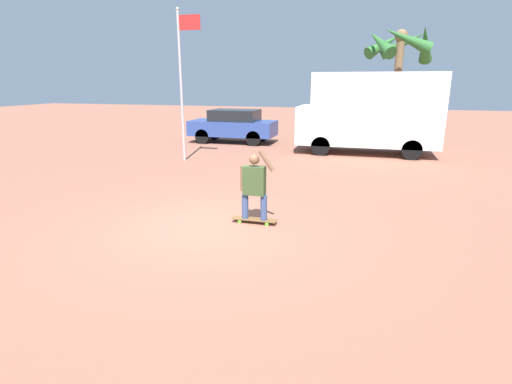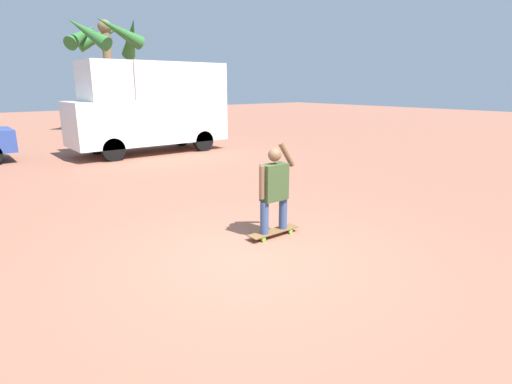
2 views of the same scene
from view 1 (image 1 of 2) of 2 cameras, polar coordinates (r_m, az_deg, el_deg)
ground_plane at (r=8.36m, az=-6.84°, el=-4.92°), size 80.00×80.00×0.00m
skateboard at (r=8.48m, az=-0.23°, el=-3.96°), size 0.96×0.23×0.09m
person_skateboarder at (r=8.25m, az=-0.25°, el=1.25°), size 0.73×0.22×1.49m
camper_van at (r=17.18m, az=16.15°, el=11.03°), size 5.61×2.09×3.26m
parked_car_blue at (r=19.82m, az=-3.25°, el=9.50°), size 4.15×1.79×1.60m
palm_tree_near_van at (r=25.28m, az=19.80°, el=18.80°), size 3.96×4.10×5.99m
flagpole at (r=15.24m, az=-10.48°, el=15.89°), size 0.90×0.12×5.40m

